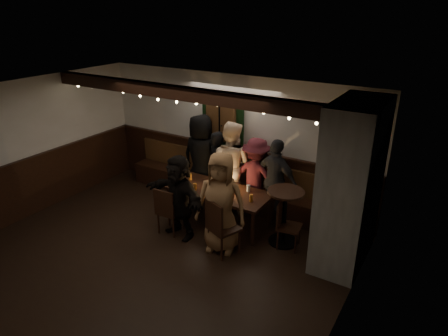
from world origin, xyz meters
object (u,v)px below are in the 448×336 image
Objects in this scene: chair_near_left at (168,209)px; person_a at (201,157)px; person_b at (219,169)px; person_g at (221,203)px; person_e at (276,181)px; person_f at (179,197)px; dining_table at (218,193)px; person_c at (231,166)px; chair_near_right at (219,225)px; high_top at (285,210)px; person_d at (256,176)px; chair_end at (285,222)px.

person_a is at bearing 101.72° from chair_near_left.
person_g reaches higher than person_b.
person_f is at bearing 61.24° from person_e.
dining_table is 1.28× the size of person_f.
person_b is 1.36m from person_f.
chair_near_left is at bearing 70.70° from person_c.
chair_near_right is at bearing 145.50° from person_b.
person_b is at bearing 159.65° from high_top.
person_g reaches higher than high_top.
person_g is at bearing 93.72° from person_d.
person_e is (0.84, 0.68, 0.17)m from dining_table.
person_a is at bearing -8.19° from person_c.
chair_near_left is at bearing 106.67° from person_b.
person_d is at bearing 139.91° from chair_end.
person_e is at bearing 61.56° from person_f.
person_d is 1.63m from person_f.
person_g is at bearing 111.37° from person_c.
person_b is at bearing 6.67° from person_d.
person_c is at bearing 93.47° from person_f.
person_e is (-0.53, 0.75, 0.33)m from chair_end.
person_c is (-0.14, 0.68, 0.26)m from dining_table.
person_g is (1.37, -1.43, -0.05)m from person_a.
chair_near_left is at bearing 176.88° from chair_near_right.
person_c reaches higher than person_e.
chair_near_right reaches higher than dining_table.
person_a is at bearing 139.66° from dining_table.
chair_near_left reaches higher than chair_end.
person_f is at bearing 171.03° from chair_near_right.
person_e is at bearing 79.46° from chair_near_right.
person_c reaches higher than person_b.
chair_near_left is 1.11m from person_g.
person_a is 1.27m from person_d.
person_f reaches higher than chair_near_right.
person_c is (-0.69, 1.53, 0.35)m from chair_near_right.
dining_table is at bearing 51.32° from person_e.
person_e is at bearing 177.71° from person_a.
person_a reaches higher than dining_table.
person_g is at bearing -139.40° from high_top.
dining_table is 1.18m from person_a.
dining_table is 1.13× the size of person_g.
person_e is 1.06× the size of person_f.
chair_near_left is 1.48m from person_b.
person_b is (-0.40, 0.66, 0.15)m from dining_table.
person_f is (-1.73, -0.63, 0.29)m from chair_end.
chair_near_left is 2.04m from high_top.
person_d reaches higher than chair_near_left.
person_e is (-0.47, 0.65, 0.18)m from high_top.
chair_near_left is 0.52× the size of person_g.
person_a reaches higher than person_c.
person_f is (-0.36, -0.70, 0.12)m from dining_table.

